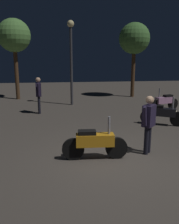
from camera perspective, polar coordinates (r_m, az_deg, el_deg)
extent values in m
plane|color=#4C443D|center=(6.10, 6.99, -11.49)|extent=(40.00, 40.00, 0.00)
cylinder|color=black|center=(6.00, -3.98, -8.94)|extent=(0.56, 0.13, 0.56)
cylinder|color=black|center=(6.10, 6.52, -8.60)|extent=(0.56, 0.13, 0.56)
cube|color=orange|center=(5.94, 1.33, -6.74)|extent=(0.97, 0.36, 0.30)
cube|color=black|center=(5.86, -0.61, -4.96)|extent=(0.45, 0.27, 0.10)
cylinder|color=gray|center=(5.87, 4.75, -3.19)|extent=(0.06, 0.06, 0.45)
sphere|color=#F2EABF|center=(5.99, 5.65, -6.15)|extent=(0.12, 0.12, 0.12)
cylinder|color=black|center=(12.51, 19.50, 1.87)|extent=(0.57, 0.25, 0.56)
cylinder|color=black|center=(11.78, 15.61, 1.50)|extent=(0.57, 0.25, 0.56)
cube|color=#C68CB7|center=(12.10, 17.68, 2.76)|extent=(1.00, 0.55, 0.30)
cube|color=black|center=(12.20, 18.45, 3.74)|extent=(0.49, 0.35, 0.10)
cylinder|color=gray|center=(11.81, 16.53, 4.45)|extent=(0.07, 0.07, 0.45)
sphere|color=#F2EABF|center=(11.80, 16.06, 2.87)|extent=(0.12, 0.12, 0.12)
cylinder|color=black|center=(9.47, 13.83, -1.11)|extent=(0.54, 0.35, 0.56)
cylinder|color=black|center=(9.44, 20.48, -1.60)|extent=(0.54, 0.35, 0.56)
cube|color=black|center=(9.38, 17.24, 0.00)|extent=(0.98, 0.70, 0.30)
cube|color=black|center=(9.35, 16.10, 1.29)|extent=(0.50, 0.41, 0.10)
cylinder|color=gray|center=(9.31, 19.54, 2.10)|extent=(0.08, 0.08, 0.45)
sphere|color=#F2EABF|center=(9.37, 20.00, 0.10)|extent=(0.12, 0.12, 0.12)
cylinder|color=black|center=(6.45, 13.54, -6.74)|extent=(0.12, 0.12, 0.76)
cylinder|color=black|center=(6.59, 14.12, -6.35)|extent=(0.12, 0.12, 0.76)
cube|color=#261E38|center=(6.34, 14.15, -0.88)|extent=(0.43, 0.42, 0.57)
sphere|color=tan|center=(6.25, 14.36, 2.84)|extent=(0.21, 0.21, 0.21)
cylinder|color=#261E38|center=(6.12, 13.26, -1.05)|extent=(0.19, 0.19, 0.52)
cylinder|color=#261E38|center=(6.55, 15.02, -0.24)|extent=(0.19, 0.19, 0.52)
cylinder|color=black|center=(11.21, -12.07, 1.78)|extent=(0.12, 0.12, 0.81)
cylinder|color=black|center=(11.05, -12.06, 1.62)|extent=(0.12, 0.12, 0.81)
cube|color=#261E38|center=(11.02, -12.24, 5.31)|extent=(0.27, 0.38, 0.60)
sphere|color=tan|center=(10.97, -12.35, 7.60)|extent=(0.22, 0.22, 0.22)
cylinder|color=#261E38|center=(11.26, -12.26, 5.61)|extent=(0.11, 0.19, 0.55)
cylinder|color=#261E38|center=(10.78, -12.23, 5.31)|extent=(0.11, 0.19, 0.55)
cylinder|color=#38383D|center=(12.83, -4.42, 10.77)|extent=(0.14, 0.14, 4.09)
sphere|color=#F9E59E|center=(12.94, -4.59, 20.49)|extent=(0.36, 0.36, 0.36)
cylinder|color=#4C331E|center=(15.86, 10.45, 9.11)|extent=(0.24, 0.24, 3.05)
sphere|color=#477A38|center=(15.88, 10.79, 17.08)|extent=(1.95, 1.95, 1.95)
cylinder|color=#4C331E|center=(15.34, -17.20, 8.81)|extent=(0.24, 0.24, 3.14)
sphere|color=#568C42|center=(15.36, -17.78, 17.21)|extent=(1.95, 1.95, 1.95)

